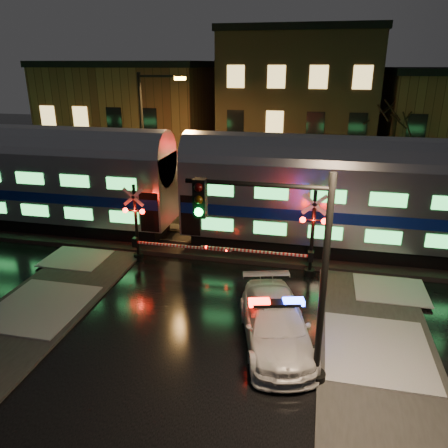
{
  "coord_description": "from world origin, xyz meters",
  "views": [
    {
      "loc": [
        4.06,
        -16.36,
        9.34
      ],
      "look_at": [
        -0.1,
        2.5,
        2.2
      ],
      "focal_mm": 35.0,
      "sensor_mm": 36.0,
      "label": 1
    }
  ],
  "objects_px": {
    "police_car": "(275,324)",
    "streetlight": "(147,136)",
    "traffic_light": "(287,277)",
    "crossing_signal_left": "(143,231)",
    "crossing_signal_right": "(304,242)"
  },
  "relations": [
    {
      "from": "crossing_signal_right",
      "to": "streetlight",
      "type": "distance_m",
      "value": 12.53
    },
    {
      "from": "police_car",
      "to": "crossing_signal_right",
      "type": "distance_m",
      "value": 5.63
    },
    {
      "from": "police_car",
      "to": "crossing_signal_left",
      "type": "bearing_deg",
      "value": 127.41
    },
    {
      "from": "police_car",
      "to": "crossing_signal_left",
      "type": "xyz_separation_m",
      "value": [
        -7.15,
        5.51,
        0.81
      ]
    },
    {
      "from": "traffic_light",
      "to": "crossing_signal_right",
      "type": "bearing_deg",
      "value": 77.7
    },
    {
      "from": "police_car",
      "to": "streetlight",
      "type": "xyz_separation_m",
      "value": [
        -9.37,
        12.21,
        4.3
      ]
    },
    {
      "from": "crossing_signal_right",
      "to": "streetlight",
      "type": "bearing_deg",
      "value": 146.29
    },
    {
      "from": "traffic_light",
      "to": "streetlight",
      "type": "xyz_separation_m",
      "value": [
        -9.77,
        13.98,
        1.54
      ]
    },
    {
      "from": "streetlight",
      "to": "traffic_light",
      "type": "bearing_deg",
      "value": -55.04
    },
    {
      "from": "crossing_signal_right",
      "to": "crossing_signal_left",
      "type": "bearing_deg",
      "value": -179.96
    },
    {
      "from": "crossing_signal_right",
      "to": "traffic_light",
      "type": "bearing_deg",
      "value": -92.06
    },
    {
      "from": "crossing_signal_left",
      "to": "streetlight",
      "type": "distance_m",
      "value": 7.87
    },
    {
      "from": "crossing_signal_left",
      "to": "traffic_light",
      "type": "distance_m",
      "value": 10.67
    },
    {
      "from": "traffic_light",
      "to": "streetlight",
      "type": "distance_m",
      "value": 17.12
    },
    {
      "from": "crossing_signal_left",
      "to": "streetlight",
      "type": "bearing_deg",
      "value": 108.33
    }
  ]
}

